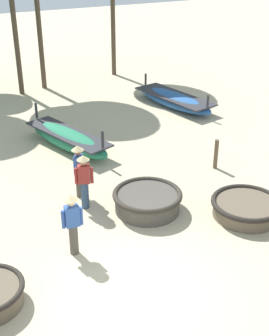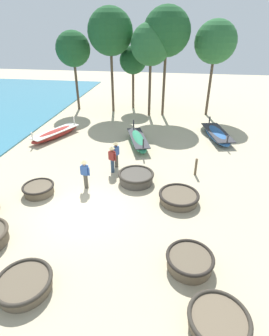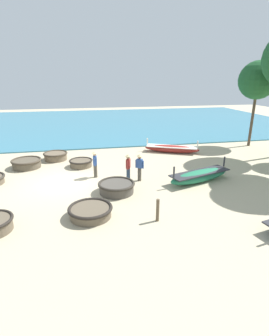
# 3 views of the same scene
# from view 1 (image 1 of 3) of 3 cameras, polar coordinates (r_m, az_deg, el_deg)

# --- Properties ---
(ground_plane) EXTENTS (80.00, 80.00, 0.00)m
(ground_plane) POSITION_cam_1_polar(r_m,az_deg,el_deg) (10.73, -0.81, -14.94)
(ground_plane) COLOR #BCAD8C
(coracle_far_left) EXTENTS (1.99, 1.99, 0.49)m
(coracle_far_left) POSITION_cam_1_polar(r_m,az_deg,el_deg) (13.45, 13.47, -4.67)
(coracle_far_left) COLOR brown
(coracle_far_left) RESTS_ON ground
(coracle_front_left) EXTENTS (1.99, 1.99, 0.59)m
(coracle_front_left) POSITION_cam_1_polar(r_m,az_deg,el_deg) (13.31, 1.57, -3.95)
(coracle_front_left) COLOR #4C473F
(coracle_front_left) RESTS_ON ground
(long_boat_blue_hull) EXTENTS (2.16, 4.62, 1.05)m
(long_boat_blue_hull) POSITION_cam_1_polar(r_m,az_deg,el_deg) (21.42, 4.86, 8.29)
(long_boat_blue_hull) COLOR #285693
(long_boat_blue_hull) RESTS_ON ground
(long_boat_white_hull) EXTENTS (2.27, 4.34, 1.26)m
(long_boat_white_hull) POSITION_cam_1_polar(r_m,az_deg,el_deg) (17.26, -8.10, 3.54)
(long_boat_white_hull) COLOR #237551
(long_boat_white_hull) RESTS_ON ground
(fisherman_standing_right) EXTENTS (0.37, 0.46, 1.67)m
(fisherman_standing_right) POSITION_cam_1_polar(r_m,az_deg,el_deg) (13.77, -6.82, 0.02)
(fisherman_standing_right) COLOR #4C473D
(fisherman_standing_right) RESTS_ON ground
(fisherman_by_coracle) EXTENTS (0.50, 0.36, 1.67)m
(fisherman_by_coracle) POSITION_cam_1_polar(r_m,az_deg,el_deg) (13.18, -6.16, -1.25)
(fisherman_by_coracle) COLOR #2D425B
(fisherman_by_coracle) RESTS_ON ground
(fisherman_standing_left) EXTENTS (0.53, 0.36, 1.67)m
(fisherman_standing_left) POSITION_cam_1_polar(r_m,az_deg,el_deg) (11.37, -7.58, -6.37)
(fisherman_standing_left) COLOR #4C473D
(fisherman_standing_left) RESTS_ON ground
(mooring_post_shoreline) EXTENTS (0.14, 0.14, 1.03)m
(mooring_post_shoreline) POSITION_cam_1_polar(r_m,az_deg,el_deg) (15.79, 9.90, 1.69)
(mooring_post_shoreline) COLOR brown
(mooring_post_shoreline) RESTS_ON ground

